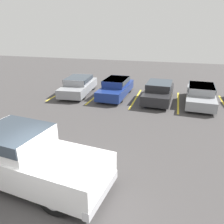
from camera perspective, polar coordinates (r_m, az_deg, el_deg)
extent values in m
plane|color=#423F3F|center=(7.08, -15.45, -22.62)|extent=(60.00, 60.00, 0.00)
cube|color=yellow|center=(17.95, -12.88, 5.07)|extent=(0.12, 4.81, 0.01)
cube|color=yellow|center=(16.75, -3.86, 4.42)|extent=(0.12, 4.81, 0.01)
cube|color=yellow|center=(16.02, 6.23, 3.56)|extent=(0.12, 4.81, 0.01)
cube|color=yellow|center=(15.83, 16.90, 2.53)|extent=(0.12, 4.81, 0.01)
cube|color=white|center=(7.82, -21.82, -11.86)|extent=(5.86, 2.53, 0.92)
cube|color=white|center=(7.64, -24.17, -6.31)|extent=(2.23, 1.98, 0.64)
cube|color=#2D3842|center=(7.57, -24.34, -5.33)|extent=(2.20, 2.03, 0.35)
cube|color=white|center=(6.60, -10.65, -12.84)|extent=(2.30, 2.06, 0.13)
cube|color=silver|center=(6.67, -2.65, -20.24)|extent=(0.41, 1.96, 0.28)
cylinder|color=black|center=(7.55, -7.64, -14.09)|extent=(0.98, 0.44, 0.95)
cylinder|color=#ADADB2|center=(7.55, -7.64, -14.09)|extent=(0.56, 0.41, 0.52)
cylinder|color=black|center=(6.57, -14.73, -20.97)|extent=(0.98, 0.44, 0.95)
cylinder|color=#ADADB2|center=(6.57, -14.73, -20.97)|extent=(0.56, 0.41, 0.52)
cylinder|color=black|center=(9.52, -25.99, -8.27)|extent=(0.98, 0.44, 0.95)
cylinder|color=#ADADB2|center=(9.52, -25.99, -8.27)|extent=(0.56, 0.41, 0.52)
cube|color=gray|center=(17.24, -8.69, 6.41)|extent=(2.27, 4.78, 0.62)
cube|color=gray|center=(17.20, -8.70, 8.25)|extent=(1.83, 2.55, 0.47)
cube|color=#2D3842|center=(17.18, -8.71, 8.55)|extent=(1.89, 2.51, 0.28)
cylinder|color=black|center=(15.82, -7.49, 4.54)|extent=(0.28, 0.69, 0.68)
cylinder|color=#ADADB2|center=(15.82, -7.49, 4.54)|extent=(0.26, 0.39, 0.37)
cylinder|color=black|center=(16.35, -12.75, 4.74)|extent=(0.28, 0.69, 0.68)
cylinder|color=#ADADB2|center=(16.35, -12.75, 4.74)|extent=(0.26, 0.39, 0.37)
cylinder|color=black|center=(18.30, -5.00, 6.91)|extent=(0.28, 0.69, 0.68)
cylinder|color=#ADADB2|center=(18.30, -5.00, 6.91)|extent=(0.26, 0.39, 0.37)
cylinder|color=black|center=(18.76, -9.66, 7.05)|extent=(0.28, 0.69, 0.68)
cylinder|color=#ADADB2|center=(18.76, -9.66, 7.05)|extent=(0.26, 0.39, 0.37)
cube|color=navy|center=(16.38, 1.04, 5.86)|extent=(1.78, 4.64, 0.64)
cube|color=navy|center=(16.32, 1.14, 7.87)|extent=(1.54, 2.42, 0.50)
cube|color=#2D3842|center=(16.30, 1.14, 8.21)|extent=(1.61, 2.37, 0.30)
cylinder|color=black|center=(15.00, 2.35, 3.72)|extent=(0.21, 0.65, 0.65)
cylinder|color=#ADADB2|center=(15.00, 2.35, 3.72)|extent=(0.22, 0.36, 0.36)
cylinder|color=black|center=(15.42, -2.98, 4.19)|extent=(0.21, 0.65, 0.65)
cylinder|color=#ADADB2|center=(15.42, -2.98, 4.19)|extent=(0.22, 0.36, 0.36)
cylinder|color=black|center=(17.50, 4.58, 6.22)|extent=(0.21, 0.65, 0.65)
cylinder|color=#ADADB2|center=(17.50, 4.58, 6.22)|extent=(0.22, 0.36, 0.36)
cylinder|color=black|center=(17.86, -0.07, 6.59)|extent=(0.21, 0.65, 0.65)
cylinder|color=#ADADB2|center=(17.86, -0.07, 6.59)|extent=(0.22, 0.36, 0.36)
cube|color=#232326|center=(15.77, 12.07, 4.78)|extent=(1.96, 4.49, 0.63)
cube|color=#232326|center=(15.71, 12.26, 6.80)|extent=(1.66, 2.36, 0.47)
cube|color=#2D3842|center=(15.69, 12.29, 7.13)|extent=(1.73, 2.32, 0.28)
cylinder|color=black|center=(14.54, 14.35, 2.46)|extent=(0.26, 0.65, 0.64)
cylinder|color=#ADADB2|center=(14.54, 14.35, 2.46)|extent=(0.25, 0.36, 0.35)
cylinder|color=black|center=(14.70, 8.46, 3.11)|extent=(0.26, 0.65, 0.64)
cylinder|color=#ADADB2|center=(14.70, 8.46, 3.11)|extent=(0.25, 0.36, 0.35)
cylinder|color=black|center=(16.99, 15.11, 5.07)|extent=(0.26, 0.65, 0.64)
cylinder|color=#ADADB2|center=(16.99, 15.11, 5.07)|extent=(0.25, 0.36, 0.35)
cylinder|color=black|center=(17.13, 10.04, 5.61)|extent=(0.26, 0.65, 0.64)
cylinder|color=#ADADB2|center=(17.13, 10.04, 5.61)|extent=(0.25, 0.36, 0.35)
cube|color=gray|center=(15.86, 22.04, 3.67)|extent=(2.03, 4.70, 0.60)
cube|color=gray|center=(15.81, 22.30, 5.64)|extent=(1.69, 2.48, 0.49)
cube|color=#2D3842|center=(15.78, 22.35, 5.98)|extent=(1.76, 2.44, 0.29)
cylinder|color=black|center=(14.70, 25.02, 1.24)|extent=(0.25, 0.62, 0.61)
cylinder|color=#ADADB2|center=(14.70, 25.02, 1.24)|extent=(0.24, 0.35, 0.33)
cylinder|color=black|center=(14.60, 19.12, 1.96)|extent=(0.25, 0.62, 0.61)
cylinder|color=#ADADB2|center=(14.60, 19.12, 1.96)|extent=(0.24, 0.35, 0.33)
cylinder|color=black|center=(17.24, 24.37, 4.08)|extent=(0.25, 0.62, 0.61)
cylinder|color=#ADADB2|center=(17.24, 24.37, 4.08)|extent=(0.24, 0.35, 0.33)
cylinder|color=black|center=(17.16, 19.34, 4.71)|extent=(0.25, 0.62, 0.61)
cylinder|color=#ADADB2|center=(17.16, 19.34, 4.71)|extent=(0.24, 0.35, 0.33)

